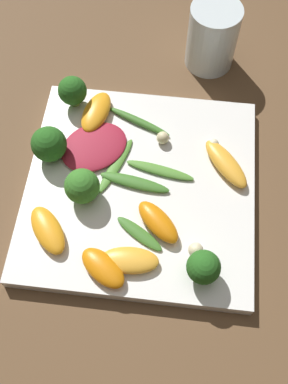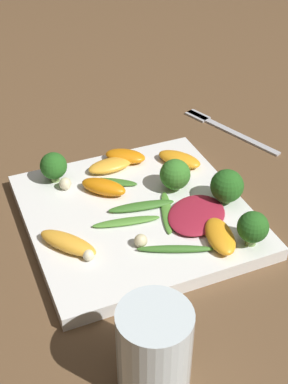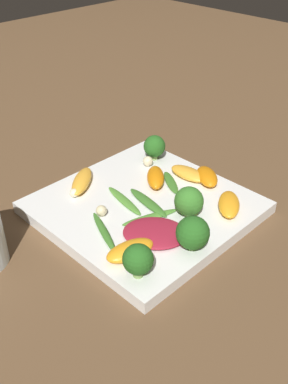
{
  "view_description": "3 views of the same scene",
  "coord_description": "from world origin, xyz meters",
  "views": [
    {
      "loc": [
        -0.03,
        0.26,
        0.51
      ],
      "look_at": [
        -0.01,
        0.01,
        0.03
      ],
      "focal_mm": 42.0,
      "sensor_mm": 36.0,
      "label": 1
    },
    {
      "loc": [
        -0.2,
        -0.5,
        0.45
      ],
      "look_at": [
        0.02,
        0.01,
        0.03
      ],
      "focal_mm": 50.0,
      "sensor_mm": 36.0,
      "label": 2
    },
    {
      "loc": [
        0.39,
        -0.39,
        0.41
      ],
      "look_at": [
        0.0,
        -0.0,
        0.04
      ],
      "focal_mm": 42.0,
      "sensor_mm": 36.0,
      "label": 3
    }
  ],
  "objects": [
    {
      "name": "ground_plane",
      "position": [
        0.0,
        0.0,
        0.0
      ],
      "size": [
        2.4,
        2.4,
        0.0
      ],
      "primitive_type": "plane",
      "color": "brown"
    },
    {
      "name": "plate",
      "position": [
        0.0,
        0.0,
        0.01
      ],
      "size": [
        0.28,
        0.28,
        0.02
      ],
      "color": "white",
      "rests_on": "ground_plane"
    },
    {
      "name": "radicchio_leaf_0",
      "position": [
        0.06,
        -0.04,
        0.02
      ],
      "size": [
        0.11,
        0.11,
        0.01
      ],
      "color": "maroon",
      "rests_on": "plate"
    },
    {
      "name": "orange_segment_0",
      "position": [
        0.1,
        0.08,
        0.03
      ],
      "size": [
        0.06,
        0.07,
        0.02
      ],
      "color": "orange",
      "rests_on": "plate"
    },
    {
      "name": "orange_segment_1",
      "position": [
        0.03,
        0.11,
        0.03
      ],
      "size": [
        0.07,
        0.06,
        0.02
      ],
      "color": "orange",
      "rests_on": "plate"
    },
    {
      "name": "orange_segment_2",
      "position": [
        -0.03,
        0.05,
        0.03
      ],
      "size": [
        0.06,
        0.06,
        0.02
      ],
      "color": "orange",
      "rests_on": "plate"
    },
    {
      "name": "orange_segment_3",
      "position": [
        0.07,
        -0.1,
        0.03
      ],
      "size": [
        0.05,
        0.07,
        0.02
      ],
      "color": "orange",
      "rests_on": "plate"
    },
    {
      "name": "orange_segment_4",
      "position": [
        -0.1,
        -0.04,
        0.03
      ],
      "size": [
        0.07,
        0.08,
        0.02
      ],
      "color": "#FCAD33",
      "rests_on": "plate"
    },
    {
      "name": "orange_segment_5",
      "position": [
        0.0,
        0.1,
        0.03
      ],
      "size": [
        0.07,
        0.04,
        0.01
      ],
      "color": "#FCAD33",
      "rests_on": "plate"
    },
    {
      "name": "broccoli_floret_0",
      "position": [
        0.1,
        -0.11,
        0.04
      ],
      "size": [
        0.04,
        0.04,
        0.05
      ],
      "color": "#7A9E51",
      "rests_on": "plate"
    },
    {
      "name": "broccoli_floret_1",
      "position": [
        -0.08,
        0.1,
        0.04
      ],
      "size": [
        0.04,
        0.04,
        0.04
      ],
      "color": "#7A9E51",
      "rests_on": "plate"
    },
    {
      "name": "broccoli_floret_2",
      "position": [
        0.12,
        -0.03,
        0.04
      ],
      "size": [
        0.04,
        0.04,
        0.05
      ],
      "color": "#84AD5B",
      "rests_on": "plate"
    },
    {
      "name": "broccoli_floret_3",
      "position": [
        0.07,
        0.02,
        0.04
      ],
      "size": [
        0.04,
        0.04,
        0.04
      ],
      "color": "#84AD5B",
      "rests_on": "plate"
    },
    {
      "name": "arugula_sprig_0",
      "position": [
        -0.01,
        0.07,
        0.02
      ],
      "size": [
        0.06,
        0.05,
        0.01
      ],
      "color": "#3D7528",
      "rests_on": "plate"
    },
    {
      "name": "arugula_sprig_1",
      "position": [
        0.01,
        -0.09,
        0.02
      ],
      "size": [
        0.09,
        0.05,
        0.01
      ],
      "color": "#3D7528",
      "rests_on": "plate"
    },
    {
      "name": "arugula_sprig_2",
      "position": [
        -0.02,
        -0.02,
        0.02
      ],
      "size": [
        0.09,
        0.03,
        0.01
      ],
      "color": "#518E33",
      "rests_on": "plate"
    },
    {
      "name": "arugula_sprig_3",
      "position": [
        0.01,
        -0.0,
        0.02
      ],
      "size": [
        0.09,
        0.03,
        0.01
      ],
      "color": "#3D7528",
      "rests_on": "plate"
    },
    {
      "name": "arugula_sprig_4",
      "position": [
        0.03,
        -0.02,
        0.02
      ],
      "size": [
        0.04,
        0.09,
        0.0
      ],
      "color": "#518E33",
      "rests_on": "plate"
    },
    {
      "name": "macadamia_nut_0",
      "position": [
        -0.09,
        -0.06,
        0.03
      ],
      "size": [
        0.01,
        0.01,
        0.01
      ],
      "color": "beige",
      "rests_on": "plate"
    },
    {
      "name": "macadamia_nut_1",
      "position": [
        -0.02,
        -0.07,
        0.03
      ],
      "size": [
        0.02,
        0.02,
        0.02
      ],
      "color": "beige",
      "rests_on": "plate"
    },
    {
      "name": "macadamia_nut_2",
      "position": [
        -0.07,
        0.08,
        0.03
      ],
      "size": [
        0.02,
        0.02,
        0.02
      ],
      "color": "beige",
      "rests_on": "plate"
    }
  ]
}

